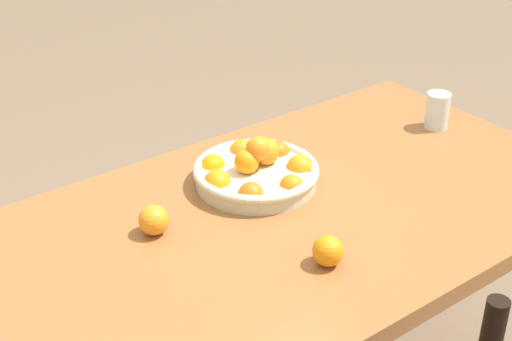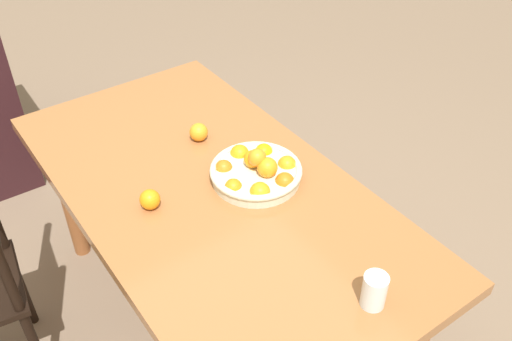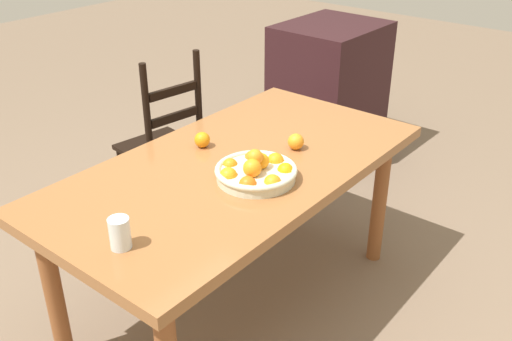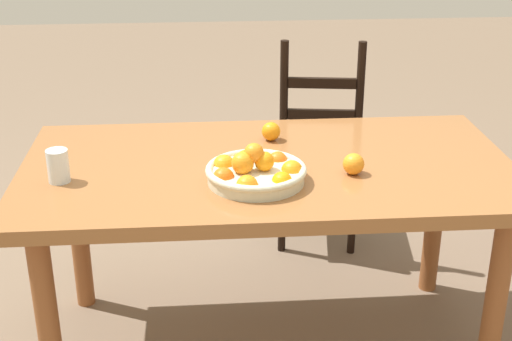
{
  "view_description": "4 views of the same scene",
  "coord_description": "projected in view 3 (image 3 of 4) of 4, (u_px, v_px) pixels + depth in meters",
  "views": [
    {
      "loc": [
        0.95,
        1.18,
        1.72
      ],
      "look_at": [
        -0.05,
        -0.15,
        0.78
      ],
      "focal_mm": 52.2,
      "sensor_mm": 36.0,
      "label": 1
    },
    {
      "loc": [
        -1.31,
        0.75,
        2.02
      ],
      "look_at": [
        -0.05,
        -0.15,
        0.78
      ],
      "focal_mm": 39.61,
      "sensor_mm": 36.0,
      "label": 2
    },
    {
      "loc": [
        -1.62,
        -1.42,
        1.85
      ],
      "look_at": [
        -0.05,
        -0.15,
        0.78
      ],
      "focal_mm": 40.65,
      "sensor_mm": 36.0,
      "label": 3
    },
    {
      "loc": [
        -0.22,
        -2.27,
        1.7
      ],
      "look_at": [
        -0.05,
        -0.15,
        0.78
      ],
      "focal_mm": 50.46,
      "sensor_mm": 36.0,
      "label": 4
    }
  ],
  "objects": [
    {
      "name": "ground_plane",
      "position": [
        238.0,
        302.0,
        2.77
      ],
      "size": [
        12.0,
        12.0,
        0.0
      ],
      "primitive_type": "plane",
      "color": "#75604D"
    },
    {
      "name": "cabinet",
      "position": [
        328.0,
        90.0,
        4.03
      ],
      "size": [
        0.71,
        0.6,
        0.92
      ],
      "primitive_type": "cube",
      "rotation": [
        0.0,
        0.0,
        -0.02
      ],
      "color": "black",
      "rests_on": "ground"
    },
    {
      "name": "dining_table",
      "position": [
        236.0,
        182.0,
        2.46
      ],
      "size": [
        1.69,
        0.88,
        0.74
      ],
      "color": "#965E33",
      "rests_on": "ground"
    },
    {
      "name": "drinking_glass",
      "position": [
        120.0,
        233.0,
        1.86
      ],
      "size": [
        0.07,
        0.07,
        0.11
      ],
      "primitive_type": "cylinder",
      "color": "silver",
      "rests_on": "dining_table"
    },
    {
      "name": "orange_loose_0",
      "position": [
        296.0,
        142.0,
        2.52
      ],
      "size": [
        0.07,
        0.07,
        0.07
      ],
      "primitive_type": "sphere",
      "color": "orange",
      "rests_on": "dining_table"
    },
    {
      "name": "orange_loose_1",
      "position": [
        202.0,
        140.0,
        2.54
      ],
      "size": [
        0.07,
        0.07,
        0.07
      ],
      "primitive_type": "sphere",
      "color": "orange",
      "rests_on": "dining_table"
    },
    {
      "name": "fruit_bowl",
      "position": [
        256.0,
        172.0,
        2.28
      ],
      "size": [
        0.33,
        0.33,
        0.13
      ],
      "color": "beige",
      "rests_on": "dining_table"
    },
    {
      "name": "chair_near_window",
      "position": [
        164.0,
        148.0,
        3.21
      ],
      "size": [
        0.43,
        0.43,
        1.01
      ],
      "rotation": [
        0.0,
        0.0,
        3.0
      ],
      "color": "black",
      "rests_on": "ground"
    }
  ]
}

